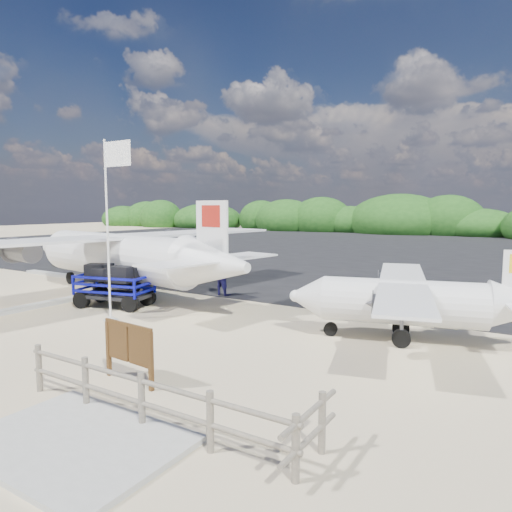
{
  "coord_description": "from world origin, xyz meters",
  "views": [
    {
      "loc": [
        11.72,
        -10.39,
        3.86
      ],
      "look_at": [
        2.01,
        5.13,
        1.86
      ],
      "focal_mm": 32.0,
      "sensor_mm": 36.0,
      "label": 1
    }
  ],
  "objects": [
    {
      "name": "flagpole",
      "position": [
        -0.56,
        -0.12,
        0.0
      ],
      "size": [
        1.21,
        0.51,
        6.04
      ],
      "primitive_type": null,
      "rotation": [
        0.0,
        0.0,
        -0.0
      ],
      "color": "white",
      "rests_on": "ground"
    },
    {
      "name": "asphalt_apron",
      "position": [
        0.0,
        30.0,
        0.0
      ],
      "size": [
        90.0,
        50.0,
        0.04
      ],
      "primitive_type": null,
      "color": "#B2B2B2",
      "rests_on": "ground"
    },
    {
      "name": "baggage_cart",
      "position": [
        -2.05,
        1.37,
        0.0
      ],
      "size": [
        3.32,
        2.38,
        1.5
      ],
      "primitive_type": null,
      "rotation": [
        0.0,
        0.0,
        0.24
      ],
      "color": "#0A0DA3",
      "rests_on": "ground"
    },
    {
      "name": "ground",
      "position": [
        0.0,
        0.0,
        0.0
      ],
      "size": [
        160.0,
        160.0,
        0.0
      ],
      "primitive_type": "plane",
      "color": "beige"
    },
    {
      "name": "signboard",
      "position": [
        4.24,
        -3.68,
        0.0
      ],
      "size": [
        1.66,
        0.3,
        1.36
      ],
      "primitive_type": null,
      "rotation": [
        0.0,
        0.0,
        -0.09
      ],
      "color": "#503316",
      "rests_on": "ground"
    },
    {
      "name": "crew_a",
      "position": [
        -2.23,
        3.22,
        0.83
      ],
      "size": [
        0.68,
        0.53,
        1.66
      ],
      "primitive_type": "imported",
      "rotation": [
        0.0,
        0.0,
        2.89
      ],
      "color": "#161349",
      "rests_on": "ground"
    },
    {
      "name": "lagoon",
      "position": [
        -9.0,
        1.5,
        0.0
      ],
      "size": [
        9.0,
        7.0,
        0.4
      ],
      "primitive_type": null,
      "color": "#B2B2B2",
      "rests_on": "ground"
    },
    {
      "name": "walkway_pad",
      "position": [
        5.5,
        -6.0,
        0.0
      ],
      "size": [
        3.5,
        2.5,
        0.1
      ],
      "primitive_type": null,
      "color": "#B2B2B2",
      "rests_on": "ground"
    },
    {
      "name": "fence",
      "position": [
        6.0,
        -5.0,
        0.0
      ],
      "size": [
        6.4,
        2.0,
        1.1
      ],
      "primitive_type": null,
      "color": "#B2B2B2",
      "rests_on": "ground"
    },
    {
      "name": "crew_b",
      "position": [
        0.11,
        5.43,
        0.9
      ],
      "size": [
        0.93,
        0.75,
        1.79
      ],
      "primitive_type": "imported",
      "rotation": [
        0.0,
        0.0,
        3.06
      ],
      "color": "#161349",
      "rests_on": "ground"
    },
    {
      "name": "vegetation_band",
      "position": [
        0.0,
        55.0,
        0.0
      ],
      "size": [
        124.0,
        8.0,
        4.4
      ],
      "primitive_type": null,
      "color": "#B2B2B2",
      "rests_on": "ground"
    },
    {
      "name": "aircraft_small",
      "position": [
        -5.66,
        33.61,
        0.0
      ],
      "size": [
        8.8,
        8.8,
        2.59
      ],
      "primitive_type": null,
      "rotation": [
        0.0,
        0.0,
        3.4
      ],
      "color": "#B2B2B2",
      "rests_on": "ground"
    }
  ]
}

